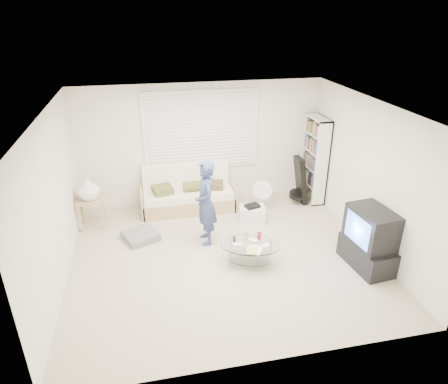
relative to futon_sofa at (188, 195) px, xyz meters
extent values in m
plane|color=#B9A690|center=(0.36, -1.87, -0.31)|extent=(5.00, 5.00, 0.00)
cube|color=silver|center=(0.36, 0.38, 0.94)|extent=(5.00, 0.02, 2.50)
cube|color=silver|center=(0.36, -4.12, 0.94)|extent=(5.00, 0.02, 2.50)
cube|color=silver|center=(-2.14, -1.87, 0.94)|extent=(0.02, 4.50, 2.50)
cube|color=silver|center=(2.86, -1.87, 0.94)|extent=(0.02, 4.50, 2.50)
cube|color=white|center=(0.36, -1.87, 2.19)|extent=(5.00, 4.50, 0.02)
cube|color=white|center=(0.36, 0.35, 1.24)|extent=(2.32, 0.06, 1.62)
cube|color=black|center=(0.36, 0.34, 1.24)|extent=(2.20, 0.01, 1.50)
cube|color=silver|center=(0.36, 0.31, 1.24)|extent=(2.16, 0.04, 1.50)
cube|color=silver|center=(0.36, 0.33, 1.24)|extent=(2.32, 0.08, 1.62)
cube|color=tan|center=(0.00, -0.04, -0.16)|extent=(1.85, 0.74, 0.30)
cube|color=beige|center=(0.00, -0.06, 0.06)|extent=(1.78, 0.68, 0.15)
cube|color=beige|center=(0.00, 0.26, 0.34)|extent=(1.78, 0.21, 0.57)
cube|color=tan|center=(-0.93, -0.04, -0.05)|extent=(0.06, 0.74, 0.52)
cube|color=tan|center=(0.93, -0.04, -0.05)|extent=(0.06, 0.74, 0.52)
cube|color=#4A4E24|center=(-0.51, -0.09, 0.20)|extent=(0.44, 0.44, 0.13)
cylinder|color=#4A4E24|center=(0.14, -0.12, 0.24)|extent=(0.46, 0.20, 0.20)
cube|color=#413120|center=(0.55, -0.06, 0.19)|extent=(0.39, 0.39, 0.11)
cube|color=slate|center=(-0.99, -1.02, -0.24)|extent=(0.73, 0.73, 0.12)
cube|color=tan|center=(-1.86, -0.37, 0.26)|extent=(0.51, 0.41, 0.04)
cube|color=tan|center=(-2.07, -0.53, -0.03)|extent=(0.04, 0.04, 0.55)
cube|color=tan|center=(-1.66, -0.53, -0.03)|extent=(0.04, 0.04, 0.55)
cube|color=tan|center=(-2.07, -0.22, -0.03)|extent=(0.04, 0.04, 0.55)
cube|color=tan|center=(-1.66, -0.22, -0.03)|extent=(0.04, 0.04, 0.55)
imported|color=white|center=(-1.86, -0.37, 0.50)|extent=(0.41, 0.41, 0.43)
cube|color=white|center=(2.69, -0.07, 0.60)|extent=(0.29, 0.76, 1.81)
cube|color=black|center=(2.35, -0.23, 0.22)|extent=(0.28, 0.37, 1.02)
cylinder|color=black|center=(2.31, -0.23, -0.11)|extent=(0.37, 0.38, 0.16)
cylinder|color=white|center=(1.46, -0.38, -0.29)|extent=(0.27, 0.27, 0.03)
cylinder|color=white|center=(1.46, -0.38, -0.12)|extent=(0.04, 0.04, 0.34)
cylinder|color=white|center=(1.46, -0.38, 0.16)|extent=(0.41, 0.22, 0.40)
cylinder|color=white|center=(1.46, -0.38, 0.16)|extent=(0.11, 0.09, 0.10)
cube|color=white|center=(1.16, -0.77, -0.16)|extent=(0.53, 0.41, 0.29)
cube|color=black|center=(1.16, -0.77, 0.01)|extent=(0.31, 0.26, 0.05)
cube|color=black|center=(2.56, -2.59, -0.10)|extent=(0.59, 0.97, 0.41)
cube|color=black|center=(2.56, -2.59, 0.40)|extent=(0.59, 0.82, 0.60)
cube|color=#649EFF|center=(2.31, -2.62, 0.40)|extent=(0.08, 0.59, 0.45)
ellipsoid|color=silver|center=(0.74, -2.15, 0.05)|extent=(1.13, 0.91, 0.02)
ellipsoid|color=silver|center=(0.74, -2.15, -0.20)|extent=(0.86, 0.69, 0.01)
cylinder|color=silver|center=(0.35, -2.23, -0.14)|extent=(0.03, 0.03, 0.34)
cylinder|color=silver|center=(0.99, -2.45, -0.14)|extent=(0.03, 0.03, 0.34)
cylinder|color=silver|center=(0.48, -1.86, -0.14)|extent=(0.03, 0.03, 0.34)
cylinder|color=silver|center=(1.12, -2.08, -0.14)|extent=(0.03, 0.03, 0.34)
cube|color=white|center=(0.53, -2.16, 0.08)|extent=(0.14, 0.10, 0.04)
cube|color=white|center=(0.81, -2.08, 0.08)|extent=(0.16, 0.16, 0.04)
cube|color=white|center=(0.96, -2.28, 0.08)|extent=(0.16, 0.16, 0.04)
cylinder|color=silver|center=(0.72, -1.98, 0.11)|extent=(0.06, 0.06, 0.11)
cylinder|color=#CF1647|center=(0.92, -2.03, 0.12)|extent=(0.06, 0.06, 0.12)
cube|color=black|center=(0.52, -1.97, 0.07)|extent=(0.07, 0.16, 0.02)
cube|color=white|center=(0.77, -2.34, 0.06)|extent=(0.31, 0.33, 0.01)
cube|color=#D9B467|center=(0.72, -2.34, 0.07)|extent=(0.23, 0.28, 0.01)
imported|color=navy|center=(0.16, -1.34, 0.46)|extent=(0.38, 0.57, 1.53)
camera|label=1|loc=(-0.79, -7.38, 3.54)|focal=32.00mm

